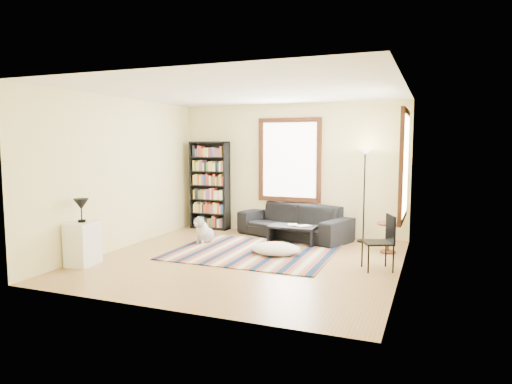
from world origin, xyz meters
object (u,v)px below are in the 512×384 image
(sofa, at_px, (294,221))
(floor_lamp, at_px, (364,196))
(folding_chair, at_px, (378,243))
(dog, at_px, (205,230))
(side_table, at_px, (388,238))
(floor_cushion, at_px, (276,249))
(coffee_table, at_px, (293,235))
(bookshelf, at_px, (210,185))
(white_cabinet, at_px, (83,244))

(sofa, distance_m, floor_lamp, 1.53)
(folding_chair, xyz_separation_m, dog, (-3.39, 0.74, -0.17))
(side_table, bearing_deg, floor_cushion, -153.97)
(coffee_table, height_order, folding_chair, folding_chair)
(floor_cushion, distance_m, floor_lamp, 2.24)
(floor_cushion, xyz_separation_m, dog, (-1.61, 0.42, 0.16))
(floor_cushion, bearing_deg, side_table, 26.03)
(floor_lamp, distance_m, side_table, 1.15)
(sofa, bearing_deg, dog, -122.70)
(sofa, bearing_deg, floor_cushion, -65.11)
(coffee_table, height_order, side_table, side_table)
(sofa, height_order, floor_cushion, sofa)
(side_table, height_order, dog, side_table)
(sofa, distance_m, folding_chair, 2.69)
(sofa, height_order, dog, sofa)
(floor_lamp, relative_size, folding_chair, 2.16)
(side_table, bearing_deg, floor_lamp, 126.02)
(bookshelf, distance_m, white_cabinet, 3.68)
(folding_chair, distance_m, dog, 3.47)
(floor_lamp, xyz_separation_m, folding_chair, (0.50, -1.98, -0.50))
(coffee_table, distance_m, side_table, 1.81)
(sofa, distance_m, white_cabinet, 4.18)
(floor_lamp, bearing_deg, folding_chair, -75.69)
(floor_cushion, xyz_separation_m, floor_lamp, (1.27, 1.65, 0.82))
(floor_lamp, xyz_separation_m, dog, (-2.88, -1.23, -0.67))
(bookshelf, bearing_deg, white_cabinet, -97.10)
(white_cabinet, bearing_deg, folding_chair, 12.11)
(dog, bearing_deg, side_table, 20.10)
(coffee_table, xyz_separation_m, side_table, (1.81, -0.07, 0.09))
(side_table, xyz_separation_m, folding_chair, (-0.05, -1.22, 0.16))
(coffee_table, relative_size, dog, 1.70)
(sofa, xyz_separation_m, floor_lamp, (1.41, 0.10, 0.58))
(floor_cushion, bearing_deg, floor_lamp, 52.44)
(floor_cushion, bearing_deg, bookshelf, 140.67)
(bookshelf, distance_m, dog, 1.70)
(bookshelf, bearing_deg, floor_cushion, -39.33)
(sofa, bearing_deg, floor_lamp, 23.76)
(floor_lamp, relative_size, white_cabinet, 2.66)
(folding_chair, bearing_deg, sofa, 112.24)
(sofa, relative_size, side_table, 4.41)
(floor_cushion, height_order, folding_chair, folding_chair)
(side_table, relative_size, dog, 1.02)
(sofa, distance_m, bookshelf, 2.20)
(floor_cushion, bearing_deg, sofa, 95.18)
(coffee_table, bearing_deg, white_cabinet, -134.65)
(bookshelf, distance_m, coffee_table, 2.54)
(bookshelf, relative_size, coffee_table, 2.22)
(side_table, relative_size, folding_chair, 0.63)
(bookshelf, height_order, floor_cushion, bookshelf)
(folding_chair, bearing_deg, coffee_table, 120.45)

